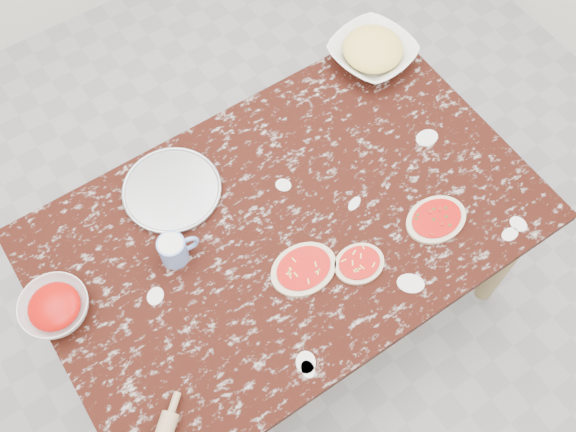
# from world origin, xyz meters

# --- Properties ---
(ground) EXTENTS (4.00, 4.00, 0.00)m
(ground) POSITION_xyz_m (0.00, 0.00, 0.00)
(ground) COLOR gray
(worktable) EXTENTS (1.60, 1.00, 0.75)m
(worktable) POSITION_xyz_m (0.00, 0.00, 0.67)
(worktable) COLOR black
(worktable) RESTS_ON ground
(pizza_tray) EXTENTS (0.37, 0.37, 0.01)m
(pizza_tray) POSITION_xyz_m (-0.25, 0.31, 0.76)
(pizza_tray) COLOR #B2B2B7
(pizza_tray) RESTS_ON worktable
(sauce_bowl) EXTENTS (0.28, 0.28, 0.07)m
(sauce_bowl) POSITION_xyz_m (-0.74, 0.14, 0.78)
(sauce_bowl) COLOR white
(sauce_bowl) RESTS_ON worktable
(cheese_bowl) EXTENTS (0.34, 0.34, 0.07)m
(cheese_bowl) POSITION_xyz_m (0.64, 0.39, 0.79)
(cheese_bowl) COLOR white
(cheese_bowl) RESTS_ON worktable
(flour_mug) EXTENTS (0.13, 0.09, 0.10)m
(flour_mug) POSITION_xyz_m (-0.36, 0.10, 0.80)
(flour_mug) COLOR #7091DC
(flour_mug) RESTS_ON worktable
(pizza_left) EXTENTS (0.22, 0.18, 0.02)m
(pizza_left) POSITION_xyz_m (-0.05, -0.16, 0.76)
(pizza_left) COLOR beige
(pizza_left) RESTS_ON worktable
(pizza_mid) EXTENTS (0.18, 0.15, 0.02)m
(pizza_mid) POSITION_xyz_m (0.10, -0.24, 0.76)
(pizza_mid) COLOR beige
(pizza_mid) RESTS_ON worktable
(pizza_right) EXTENTS (0.22, 0.17, 0.02)m
(pizza_right) POSITION_xyz_m (0.40, -0.26, 0.76)
(pizza_right) COLOR beige
(pizza_right) RESTS_ON worktable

